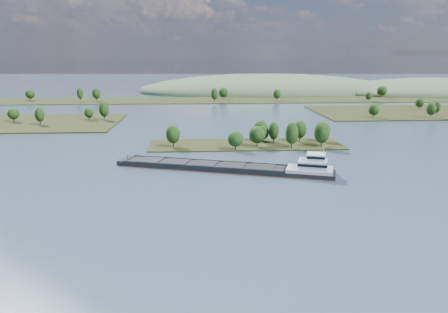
{
  "coord_description": "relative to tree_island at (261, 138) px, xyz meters",
  "views": [
    {
      "loc": [
        -24.56,
        -41.83,
        46.97
      ],
      "look_at": [
        -14.49,
        130.0,
        6.0
      ],
      "focal_mm": 35.0,
      "sensor_mm": 36.0,
      "label": 1
    }
  ],
  "objects": [
    {
      "name": "hill_east",
      "position": [
        252.52,
        291.69,
        -4.05
      ],
      "size": [
        260.0,
        140.0,
        36.0
      ],
      "primitive_type": "ellipsoid",
      "color": "#44573C",
      "rests_on": "ground"
    },
    {
      "name": "hill_west",
      "position": [
        52.52,
        321.69,
        -4.05
      ],
      "size": [
        320.0,
        160.0,
        44.0
      ],
      "primitive_type": "ellipsoid",
      "color": "#44573C",
      "rests_on": "ground"
    },
    {
      "name": "back_shoreline",
      "position": [
        0.21,
        221.57,
        -3.34
      ],
      "size": [
        900.0,
        60.0,
        14.84
      ],
      "color": "black",
      "rests_on": "ground"
    },
    {
      "name": "cargo_barge",
      "position": [
        -16.21,
        -48.66,
        -2.51
      ],
      "size": [
        89.75,
        37.83,
        12.28
      ],
      "color": "black",
      "rests_on": "ground"
    },
    {
      "name": "tree_island",
      "position": [
        0.0,
        0.0,
        0.0
      ],
      "size": [
        100.0,
        32.17,
        14.49
      ],
      "color": "black",
      "rests_on": "ground"
    },
    {
      "name": "ground",
      "position": [
        -7.48,
        -58.31,
        -4.05
      ],
      "size": [
        1800.0,
        1800.0,
        0.0
      ],
      "primitive_type": "plane",
      "color": "#314255",
      "rests_on": "ground"
    }
  ]
}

